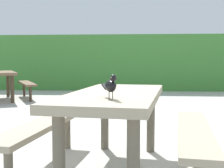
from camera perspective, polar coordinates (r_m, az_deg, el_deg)
ground_plane at (r=3.06m, az=6.57°, el=-15.17°), size 60.00×60.00×0.00m
hedge_wall at (r=11.06m, az=4.90°, el=4.01°), size 28.00×1.57×1.91m
picnic_table_foreground at (r=2.78m, az=0.60°, el=-5.30°), size 1.90×1.92×0.74m
bird_grackle at (r=2.25m, az=-0.19°, el=-0.24°), size 0.15×0.27×0.18m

